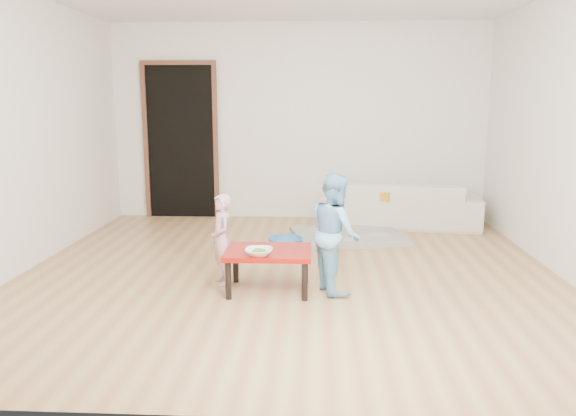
# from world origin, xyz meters

# --- Properties ---
(floor) EXTENTS (5.00, 5.00, 0.01)m
(floor) POSITION_xyz_m (0.00, 0.00, 0.00)
(floor) COLOR #A87448
(floor) RESTS_ON ground
(back_wall) EXTENTS (5.00, 0.02, 2.60)m
(back_wall) POSITION_xyz_m (0.00, 2.50, 1.30)
(back_wall) COLOR white
(back_wall) RESTS_ON floor
(left_wall) EXTENTS (0.02, 5.00, 2.60)m
(left_wall) POSITION_xyz_m (-2.50, 0.00, 1.30)
(left_wall) COLOR white
(left_wall) RESTS_ON floor
(right_wall) EXTENTS (0.02, 5.00, 2.60)m
(right_wall) POSITION_xyz_m (2.50, 0.00, 1.30)
(right_wall) COLOR white
(right_wall) RESTS_ON floor
(doorway) EXTENTS (1.02, 0.08, 2.11)m
(doorway) POSITION_xyz_m (-1.60, 2.48, 1.02)
(doorway) COLOR brown
(doorway) RESTS_ON back_wall
(sofa) EXTENTS (2.04, 1.02, 0.57)m
(sofa) POSITION_xyz_m (1.33, 2.05, 0.29)
(sofa) COLOR beige
(sofa) RESTS_ON floor
(cushion) EXTENTS (0.50, 0.47, 0.11)m
(cushion) POSITION_xyz_m (1.00, 1.91, 0.43)
(cushion) COLOR orange
(cushion) RESTS_ON sofa
(red_table) EXTENTS (0.72, 0.54, 0.36)m
(red_table) POSITION_xyz_m (-0.15, -0.56, 0.18)
(red_table) COLOR #940F08
(red_table) RESTS_ON floor
(bowl) EXTENTS (0.22, 0.22, 0.06)m
(bowl) POSITION_xyz_m (-0.21, -0.73, 0.39)
(bowl) COLOR white
(bowl) RESTS_ON red_table
(broccoli) EXTENTS (0.12, 0.12, 0.06)m
(broccoli) POSITION_xyz_m (-0.21, -0.73, 0.39)
(broccoli) COLOR #2D5919
(broccoli) RESTS_ON red_table
(child_pink) EXTENTS (0.30, 0.35, 0.80)m
(child_pink) POSITION_xyz_m (-0.57, -0.39, 0.40)
(child_pink) COLOR #E0668F
(child_pink) RESTS_ON floor
(child_blue) EXTENTS (0.52, 0.58, 1.01)m
(child_blue) POSITION_xyz_m (0.41, -0.51, 0.50)
(child_blue) COLOR #69C2F3
(child_blue) RESTS_ON floor
(basin) EXTENTS (0.38, 0.38, 0.12)m
(basin) POSITION_xyz_m (-0.08, 0.83, 0.06)
(basin) COLOR #317BBC
(basin) RESTS_ON floor
(blanket) EXTENTS (1.42, 1.27, 0.06)m
(blanket) POSITION_xyz_m (0.63, 1.32, 0.03)
(blanket) COLOR #ADA599
(blanket) RESTS_ON floor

